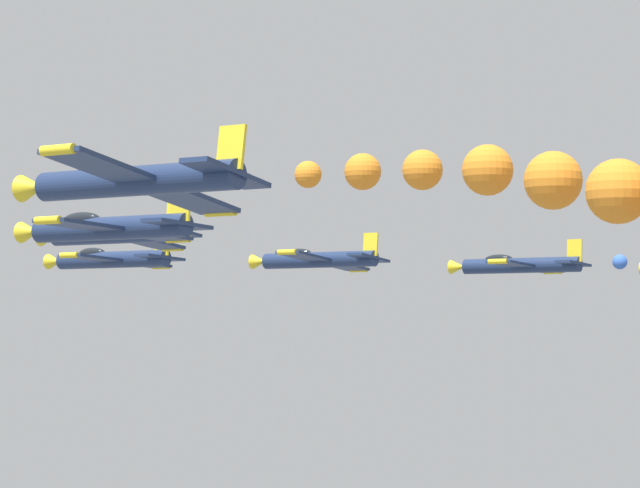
# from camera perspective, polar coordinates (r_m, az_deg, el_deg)

# --- Properties ---
(airplane_lead) EXTENTS (9.57, 10.35, 2.34)m
(airplane_lead) POSITION_cam_1_polar(r_m,az_deg,el_deg) (98.68, -8.03, -0.59)
(airplane_lead) COLOR navy
(airplane_left_inner) EXTENTS (9.54, 10.35, 2.58)m
(airplane_left_inner) POSITION_cam_1_polar(r_m,az_deg,el_deg) (83.65, -7.91, 0.40)
(airplane_left_inner) COLOR navy
(airplane_right_inner) EXTENTS (9.55, 10.35, 2.51)m
(airplane_right_inner) POSITION_cam_1_polar(r_m,az_deg,el_deg) (103.31, -0.11, -0.60)
(airplane_right_inner) COLOR navy
(airplane_left_outer) EXTENTS (9.57, 10.35, 2.34)m
(airplane_left_outer) POSITION_cam_1_polar(r_m,az_deg,el_deg) (70.12, -8.15, 0.62)
(airplane_left_outer) COLOR navy
(airplane_right_outer) EXTENTS (9.57, 10.35, 2.34)m
(airplane_right_outer) POSITION_cam_1_polar(r_m,az_deg,el_deg) (107.63, 7.64, -0.81)
(airplane_right_outer) COLOR navy
(airplane_trailing) EXTENTS (9.49, 10.35, 2.81)m
(airplane_trailing) POSITION_cam_1_polar(r_m,az_deg,el_deg) (54.13, -7.17, 2.44)
(airplane_trailing) COLOR navy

